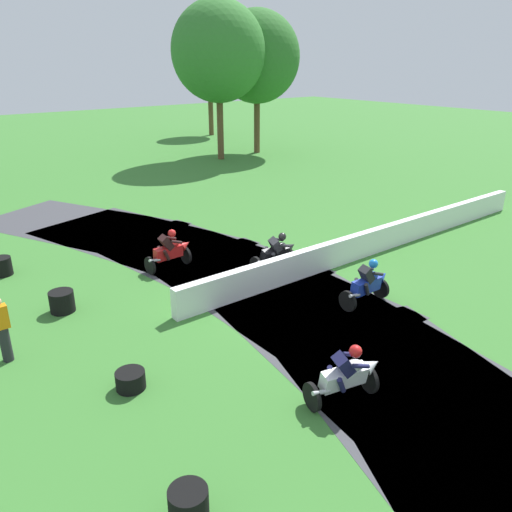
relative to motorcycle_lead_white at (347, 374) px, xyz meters
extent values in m
plane|color=#38752D|center=(2.19, 5.24, -0.65)|extent=(120.00, 120.00, 0.00)
cube|color=#3D3D42|center=(1.20, -1.52, -0.65)|extent=(6.82, 9.42, 0.01)
cube|color=#3D3D42|center=(1.94, 1.82, -0.65)|extent=(5.75, 9.03, 0.01)
cube|color=#3D3D42|center=(2.19, 5.24, -0.65)|extent=(4.60, 8.48, 0.01)
cube|color=#3D3D42|center=(1.92, 8.65, -0.65)|extent=(5.80, 9.05, 0.01)
cube|color=#3D3D42|center=(1.16, 11.99, -0.65)|extent=(6.87, 9.43, 0.01)
cube|color=#3D3D42|center=(-0.09, 15.17, -0.65)|extent=(7.78, 9.61, 0.01)
cube|color=white|center=(7.62, 5.25, -0.20)|extent=(17.39, 0.35, 0.90)
cylinder|color=black|center=(0.63, -0.06, -0.36)|extent=(0.24, 0.71, 0.71)
cylinder|color=black|center=(-0.74, 0.24, -0.36)|extent=(0.24, 0.71, 0.71)
cube|color=silver|center=(-0.07, 0.03, -0.06)|extent=(1.05, 0.56, 0.45)
ellipsoid|color=silver|center=(0.09, -0.06, 0.19)|extent=(0.50, 0.41, 0.29)
cone|color=silver|center=(0.59, -0.14, 0.05)|extent=(0.46, 0.42, 0.46)
cylinder|color=#B2B2B7|center=(-0.68, 0.06, -0.17)|extent=(0.42, 0.18, 0.17)
cube|color=#1E1E4C|center=(-0.16, -0.03, 0.31)|extent=(0.56, 0.37, 0.61)
sphere|color=red|center=(0.04, -0.13, 0.59)|extent=(0.26, 0.26, 0.26)
cylinder|color=#1E1E4C|center=(0.15, 0.08, 0.37)|extent=(0.44, 0.17, 0.24)
cylinder|color=#1E1E4C|center=(0.07, -0.26, 0.30)|extent=(0.44, 0.17, 0.24)
cylinder|color=#1E1E4C|center=(-0.21, 0.24, -0.01)|extent=(0.30, 0.17, 0.42)
cylinder|color=#1E1E4C|center=(-0.28, -0.11, -0.08)|extent=(0.30, 0.17, 0.42)
cylinder|color=black|center=(4.42, 2.71, -0.35)|extent=(0.09, 0.66, 0.66)
cylinder|color=black|center=(3.02, 2.71, -0.35)|extent=(0.09, 0.66, 0.66)
cube|color=#1E38B2|center=(3.72, 2.68, -0.06)|extent=(1.00, 0.33, 0.43)
ellipsoid|color=#1E38B2|center=(3.89, 2.65, 0.20)|extent=(0.44, 0.31, 0.27)
cone|color=#1E38B2|center=(4.40, 2.66, 0.06)|extent=(0.39, 0.36, 0.44)
cylinder|color=#B2B2B7|center=(3.11, 2.57, -0.15)|extent=(0.41, 0.11, 0.17)
cube|color=#28282D|center=(3.63, 2.63, 0.32)|extent=(0.50, 0.36, 0.59)
sphere|color=#1E7FE0|center=(3.85, 2.60, 0.60)|extent=(0.26, 0.26, 0.26)
cylinder|color=#28282D|center=(3.92, 2.81, 0.37)|extent=(0.43, 0.11, 0.24)
cylinder|color=#28282D|center=(3.91, 2.45, 0.33)|extent=(0.43, 0.11, 0.24)
cylinder|color=#28282D|center=(3.54, 2.85, -0.02)|extent=(0.27, 0.16, 0.42)
cylinder|color=#28282D|center=(3.53, 2.50, -0.06)|extent=(0.27, 0.16, 0.42)
cylinder|color=black|center=(4.02, 6.35, -0.37)|extent=(0.09, 0.76, 0.76)
cylinder|color=black|center=(2.62, 6.36, -0.37)|extent=(0.09, 0.76, 0.76)
cube|color=black|center=(3.32, 6.26, -0.08)|extent=(1.00, 0.40, 0.47)
ellipsoid|color=black|center=(3.50, 6.17, 0.16)|extent=(0.44, 0.35, 0.32)
cone|color=black|center=(4.00, 6.21, 0.03)|extent=(0.39, 0.43, 0.48)
cylinder|color=#B2B2B7|center=(2.72, 6.17, -0.20)|extent=(0.41, 0.13, 0.18)
cube|color=#28282D|center=(3.24, 6.13, 0.28)|extent=(0.50, 0.46, 0.63)
sphere|color=black|center=(3.46, 6.04, 0.54)|extent=(0.26, 0.26, 0.26)
cylinder|color=#28282D|center=(3.52, 6.29, 0.36)|extent=(0.43, 0.16, 0.25)
cylinder|color=#28282D|center=(3.52, 5.95, 0.24)|extent=(0.43, 0.16, 0.25)
cylinder|color=#28282D|center=(3.14, 6.42, -0.01)|extent=(0.27, 0.24, 0.42)
cylinder|color=#28282D|center=(3.14, 6.08, -0.12)|extent=(0.27, 0.24, 0.42)
cylinder|color=black|center=(1.25, 8.54, -0.35)|extent=(0.13, 0.67, 0.66)
cylinder|color=black|center=(-0.15, 8.45, -0.35)|extent=(0.13, 0.67, 0.66)
cube|color=red|center=(0.55, 8.46, -0.06)|extent=(1.02, 0.38, 0.43)
ellipsoid|color=red|center=(0.73, 8.44, 0.20)|extent=(0.46, 0.33, 0.27)
cone|color=red|center=(1.23, 8.49, 0.06)|extent=(0.41, 0.36, 0.44)
cylinder|color=#B2B2B7|center=(-0.04, 8.32, -0.15)|extent=(0.41, 0.13, 0.17)
cube|color=#331919|center=(0.47, 8.41, 0.32)|extent=(0.51, 0.37, 0.59)
sphere|color=red|center=(0.69, 8.40, 0.60)|extent=(0.26, 0.26, 0.26)
cylinder|color=#331919|center=(0.74, 8.61, 0.37)|extent=(0.43, 0.14, 0.24)
cylinder|color=#331919|center=(0.76, 8.25, 0.33)|extent=(0.43, 0.14, 0.24)
cylinder|color=#331919|center=(0.36, 8.63, -0.02)|extent=(0.27, 0.16, 0.42)
cylinder|color=#331919|center=(0.38, 8.27, -0.06)|extent=(0.27, 0.16, 0.42)
cylinder|color=black|center=(-4.05, -0.52, -0.35)|extent=(0.62, 0.62, 0.20)
cylinder|color=black|center=(-4.05, -0.52, -0.15)|extent=(0.62, 0.62, 0.20)
cylinder|color=black|center=(-3.31, 3.14, -0.55)|extent=(0.64, 0.64, 0.20)
cylinder|color=black|center=(-3.31, 3.14, -0.35)|extent=(0.64, 0.64, 0.20)
cylinder|color=black|center=(-3.28, 7.60, -0.55)|extent=(0.68, 0.68, 0.20)
cylinder|color=black|center=(-3.28, 7.60, -0.35)|extent=(0.68, 0.68, 0.20)
cylinder|color=black|center=(-3.28, 7.60, -0.15)|extent=(0.68, 0.68, 0.20)
cylinder|color=black|center=(-3.99, 11.38, -0.55)|extent=(0.63, 0.63, 0.20)
cylinder|color=black|center=(-3.99, 11.38, -0.35)|extent=(0.63, 0.63, 0.20)
cylinder|color=black|center=(-3.99, 11.38, -0.15)|extent=(0.63, 0.63, 0.20)
cylinder|color=#232328|center=(-5.12, 5.91, -0.22)|extent=(0.24, 0.24, 0.86)
cube|color=orange|center=(-5.12, 5.91, 0.49)|extent=(0.34, 0.22, 0.56)
cylinder|color=brown|center=(16.79, 24.42, 1.42)|extent=(0.44, 0.44, 4.14)
ellipsoid|color=#2D6B28|center=(16.79, 24.42, 6.06)|extent=(6.06, 6.06, 6.36)
cylinder|color=brown|center=(19.22, 34.35, 1.12)|extent=(0.44, 0.44, 3.55)
ellipsoid|color=#2D6B28|center=(19.22, 34.35, 4.64)|extent=(4.11, 4.11, 4.32)
cylinder|color=brown|center=(13.19, 23.92, 1.55)|extent=(0.44, 0.44, 4.40)
ellipsoid|color=#33752D|center=(13.19, 23.92, 6.39)|extent=(6.20, 6.20, 6.51)
camera|label=1|loc=(-6.75, -5.64, 5.96)|focal=35.31mm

